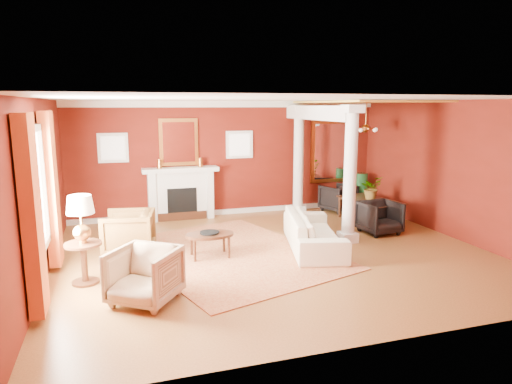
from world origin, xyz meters
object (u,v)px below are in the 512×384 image
object	(u,v)px
sofa	(314,226)
coffee_table	(210,236)
armchair_leopard	(128,231)
side_table	(82,225)
armchair_stripe	(144,273)
dining_table	(371,204)

from	to	relation	value
sofa	coffee_table	distance (m)	2.07
armchair_leopard	coffee_table	xyz separation A→B (m)	(1.43, -0.61, -0.05)
armchair_leopard	side_table	world-z (taller)	side_table
coffee_table	armchair_stripe	bearing A→B (deg)	-127.70
side_table	coffee_table	bearing A→B (deg)	16.93
armchair_stripe	side_table	xyz separation A→B (m)	(-0.86, 1.01, 0.51)
armchair_leopard	sofa	bearing A→B (deg)	89.42
sofa	coffee_table	size ratio (longest dim) A/B	2.60
coffee_table	dining_table	xyz separation A→B (m)	(4.28, 1.46, 0.02)
sofa	dining_table	world-z (taller)	sofa
sofa	coffee_table	xyz separation A→B (m)	(-2.06, 0.08, -0.05)
coffee_table	dining_table	world-z (taller)	dining_table
coffee_table	dining_table	size ratio (longest dim) A/B	0.58
sofa	side_table	distance (m)	4.28
coffee_table	dining_table	distance (m)	4.52
armchair_stripe	side_table	bearing A→B (deg)	166.00
armchair_stripe	dining_table	bearing A→B (deg)	64.91
armchair_leopard	coffee_table	world-z (taller)	armchair_leopard
sofa	dining_table	distance (m)	2.69
coffee_table	side_table	size ratio (longest dim) A/B	0.63
armchair_leopard	coffee_table	size ratio (longest dim) A/B	1.03
side_table	dining_table	world-z (taller)	side_table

